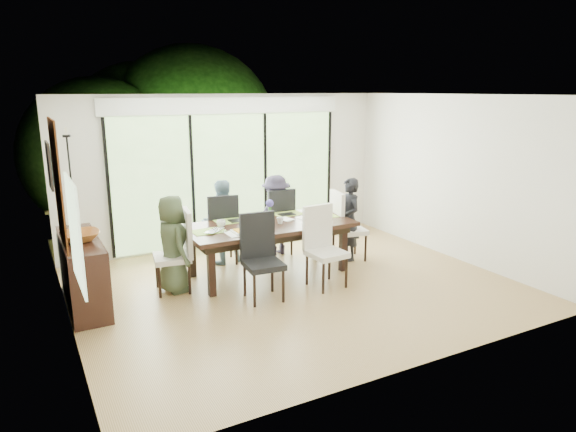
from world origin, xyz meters
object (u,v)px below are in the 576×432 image
person_left_end (173,244)px  cup_a (221,223)px  chair_right_end (350,225)px  vase (270,218)px  person_far_left (221,222)px  chair_far_right (276,221)px  person_far_right (276,215)px  cup_b (280,221)px  chair_near_right (327,247)px  bowl (80,236)px  chair_near_left (263,258)px  laptop (218,231)px  table_top (268,225)px  sideboard (83,272)px  person_right_end (349,219)px  cup_c (311,213)px  chair_far_left (221,228)px

person_left_end → cup_a: (0.78, 0.15, 0.16)m
chair_right_end → vase: (-1.45, 0.05, 0.28)m
person_far_left → chair_far_right: bearing=172.9°
person_left_end → person_far_right: same height
cup_b → chair_near_right: bearing=-65.6°
bowl → chair_near_left: bearing=-21.4°
vase → bowl: (-2.71, -0.07, 0.10)m
chair_near_left → bowl: (-2.16, 0.85, 0.38)m
person_far_right → chair_near_left: bearing=57.2°
laptop → table_top: bearing=-34.8°
chair_near_left → person_far_left: bearing=93.4°
table_top → laptop: size_ratio=7.27×
person_far_left → chair_near_right: bearing=110.9°
chair_near_left → cup_b: size_ratio=11.00×
chair_near_right → cup_b: chair_near_right is taller
chair_near_left → bowl: chair_near_left is taller
table_top → chair_right_end: (1.50, 0.00, -0.18)m
person_far_right → laptop: 1.69m
chair_near_left → vase: chair_near_left is taller
cup_b → sideboard: sideboard is taller
chair_near_right → sideboard: 3.30m
chair_near_right → person_far_left: bearing=115.0°
person_far_left → person_far_right: (1.00, 0.00, 0.00)m
chair_right_end → cup_b: bearing=105.1°
person_right_end → laptop: size_ratio=3.91×
chair_near_right → cup_a: 1.60m
person_far_left → cup_c: person_far_left is taller
chair_near_left → person_right_end: bearing=28.8°
chair_right_end → laptop: bearing=103.3°
cup_b → cup_c: size_ratio=0.81×
sideboard → cup_c: bearing=0.4°
sideboard → person_left_end: bearing=-3.6°
chair_near_left → cup_b: 1.04m
chair_near_left → vase: 1.11m
cup_a → sideboard: size_ratio=0.08×
vase → chair_far_left: bearing=122.0°
person_far_left → laptop: size_ratio=3.91×
person_far_right → sideboard: bearing=12.1°
chair_right_end → sideboard: (-4.16, 0.08, -0.13)m
person_far_left → chair_far_left: bearing=-98.3°
cup_a → cup_b: size_ratio=1.24×
person_far_right → vase: bearing=56.2°
chair_near_right → laptop: chair_near_right is taller
person_left_end → sideboard: bearing=80.2°
person_left_end → cup_b: person_left_end is taller
sideboard → person_far_left: bearing=18.9°
person_right_end → sideboard: bearing=-83.2°
person_far_left → cup_a: (-0.25, -0.68, 0.16)m
person_right_end → chair_near_right: bearing=-40.6°
chair_far_left → person_far_right: (1.00, -0.02, 0.10)m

